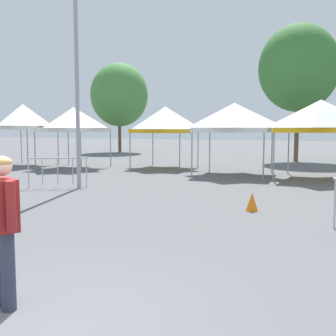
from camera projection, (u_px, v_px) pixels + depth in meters
The scene contains 12 objects.
ground_plane at pixel (32, 327), 4.33m from camera, with size 140.00×140.00×0.00m, color #5B5B5E.
canopy_tent_left_of_center at pixel (23, 117), 23.01m from camera, with size 2.94×2.94×3.45m.
canopy_tent_behind_left at pixel (73, 120), 21.47m from camera, with size 2.97×2.97×3.19m.
canopy_tent_right_of_center at pixel (165, 120), 21.70m from camera, with size 2.92×2.92×3.24m.
canopy_tent_behind_right at pixel (234, 118), 18.42m from camera, with size 3.38×3.38×3.23m.
canopy_tent_center at pixel (321, 116), 16.78m from camera, with size 3.39×3.39×3.26m.
person_foreground at pixel (4, 221), 4.70m from camera, with size 0.59×0.40×1.78m.
light_pole_opposite_side at pixel (76, 58), 13.97m from camera, with size 0.36×0.36×7.86m.
tree_behind_tents_right at pixel (119, 95), 35.65m from camera, with size 4.97×4.97×7.73m.
tree_behind_tents_left at pixel (299, 68), 25.52m from camera, with size 4.92×4.92×8.54m.
crowd_barrier_by_lift at pixel (58, 167), 14.42m from camera, with size 1.84×1.10×1.08m.
traffic_cone_lot_center at pixel (252, 202), 10.39m from camera, with size 0.32×0.32×0.47m, color orange.
Camera 1 is at (2.98, -3.22, 2.09)m, focal length 43.89 mm.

